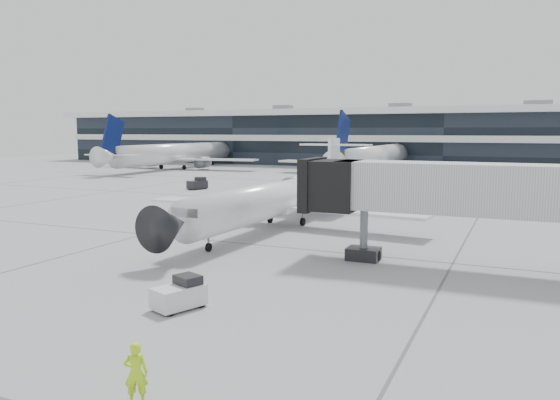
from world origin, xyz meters
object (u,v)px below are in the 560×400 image
at_px(jet_bridge, 490,191).
at_px(ramp_worker, 136,373).
at_px(regional_jet, 280,197).
at_px(baggage_tug, 180,294).

height_order(jet_bridge, ramp_worker, jet_bridge).
distance_m(regional_jet, ramp_worker, 26.39).
bearing_deg(baggage_tug, ramp_worker, -42.62).
distance_m(jet_bridge, ramp_worker, 19.42).
xyz_separation_m(jet_bridge, ramp_worker, (-7.31, -17.70, -3.20)).
height_order(regional_jet, baggage_tug, regional_jet).
relative_size(ramp_worker, baggage_tug, 0.73).
bearing_deg(jet_bridge, regional_jet, 151.93).
bearing_deg(baggage_tug, regional_jet, 123.36).
distance_m(regional_jet, jet_bridge, 16.58).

